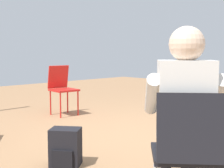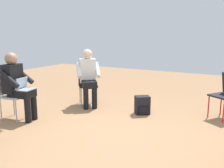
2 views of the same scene
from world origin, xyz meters
name	(u,v)px [view 2 (image 2 of 2)]	position (x,y,z in m)	size (l,w,h in m)	color
ground_plane	(117,137)	(0.00, 0.00, 0.00)	(14.00, 14.00, 0.00)	#99704C
chair_east	(11,93)	(2.12, 0.21, 0.50)	(0.50, 0.46, 0.85)	#B7B7BC
chair_southeast	(88,82)	(1.46, -1.33, 0.50)	(0.58, 0.59, 0.85)	black
person_with_laptop	(17,83)	(1.95, 0.18, 0.69)	(0.57, 0.55, 1.24)	black
person_in_white	(88,75)	(1.35, -1.21, 0.69)	(0.63, 0.63, 1.24)	black
backpack_near_laptop_user	(142,106)	(0.09, -1.24, 0.16)	(0.34, 0.33, 0.36)	black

